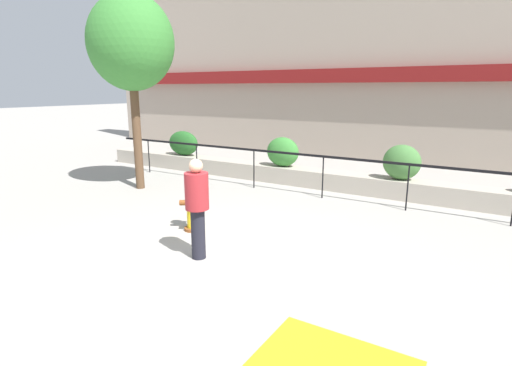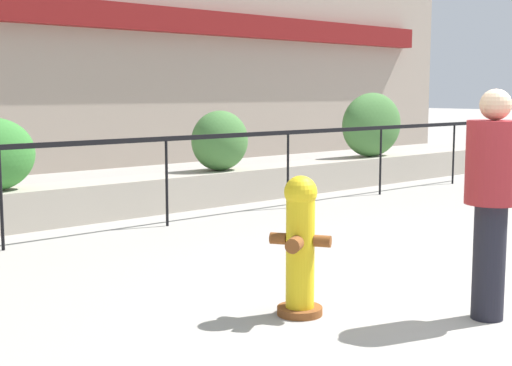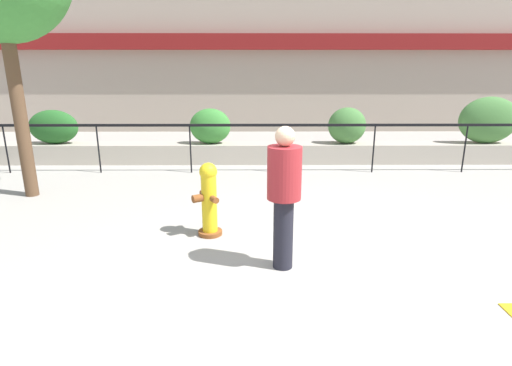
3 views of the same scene
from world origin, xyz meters
name	(u,v)px [view 2 (image 2 of 3)]	position (x,y,z in m)	size (l,w,h in m)	color
planter_wall_low	(122,197)	(0.00, 6.00, 0.25)	(18.00, 0.70, 0.50)	#ADA393
fence_railing_segment	(166,147)	(0.00, 4.90, 1.02)	(15.00, 0.05, 1.15)	black
hedge_bush_2	(220,141)	(1.74, 6.00, 0.96)	(0.97, 0.70, 0.93)	#427538
hedge_bush_3	(372,125)	(5.39, 6.00, 1.10)	(1.54, 0.61, 1.20)	#427538
fire_hydrant	(300,244)	(-1.32, 1.17, 0.55)	(0.48, 0.48, 1.08)	brown
pedestrian	(492,190)	(-0.32, 0.16, 0.99)	(0.53, 0.53, 1.73)	black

